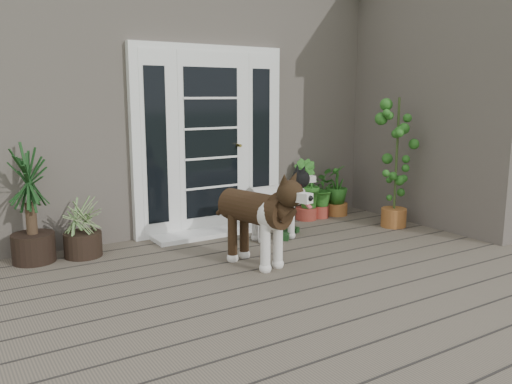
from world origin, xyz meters
TOP-DOWN VIEW (x-y plane):
  - deck at (0.00, 0.40)m, footprint 6.20×4.60m
  - house_main at (0.00, 4.65)m, footprint 7.40×4.00m
  - house_wing at (2.90, 1.50)m, footprint 1.60×2.40m
  - door_unit at (-0.20, 2.60)m, footprint 1.90×0.14m
  - door_step at (-0.20, 2.40)m, footprint 1.60×0.40m
  - brindle_dog at (-0.46, 1.19)m, footprint 0.63×1.03m
  - white_dog at (0.20, 1.84)m, footprint 0.85×0.37m
  - spider_plant at (-1.78, 2.33)m, footprint 0.79×0.79m
  - yucca at (-2.23, 2.40)m, footprint 0.87×0.87m
  - herb_a at (1.30, 2.40)m, footprint 0.57×0.57m
  - herb_b at (1.08, 2.40)m, footprint 0.51×0.51m
  - herb_c at (1.59, 2.40)m, footprint 0.48×0.48m
  - sapling at (1.75, 1.53)m, footprint 0.56×0.56m
  - clog_left at (0.53, 2.01)m, footprint 0.23×0.29m
  - clog_right at (0.33, 1.80)m, footprint 0.30×0.31m

SIDE VIEW (x-z plane):
  - deck at x=0.00m, z-range 0.00..0.12m
  - door_step at x=-0.20m, z-range 0.12..0.17m
  - clog_left at x=0.53m, z-range 0.12..0.20m
  - clog_right at x=0.33m, z-range 0.12..0.21m
  - herb_c at x=1.59m, z-range 0.12..0.65m
  - herb_a at x=1.30m, z-range 0.12..0.67m
  - herb_b at x=1.08m, z-range 0.12..0.69m
  - spider_plant at x=-1.78m, z-range 0.12..0.78m
  - white_dog at x=0.20m, z-range 0.12..0.82m
  - brindle_dog at x=-0.46m, z-range 0.12..0.92m
  - yucca at x=-2.23m, z-range 0.12..1.23m
  - sapling at x=1.75m, z-range 0.12..1.74m
  - door_unit at x=-0.20m, z-range 0.12..2.27m
  - house_main at x=0.00m, z-range 0.00..3.10m
  - house_wing at x=2.90m, z-range 0.00..3.10m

